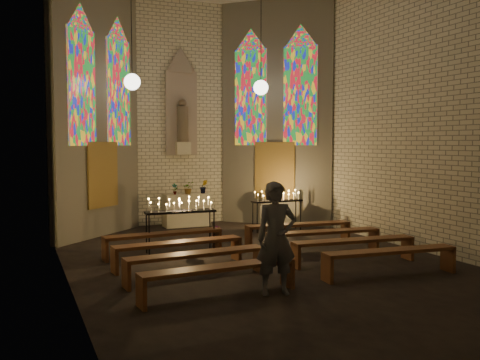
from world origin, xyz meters
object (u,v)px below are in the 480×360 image
Objects in this scene: aisle_flower_pot at (218,235)px; votive_stand_left at (180,208)px; votive_stand_right at (277,198)px; altar at (186,210)px; visitor at (276,238)px.

votive_stand_left reaches higher than aisle_flower_pot.
votive_stand_right is at bearing 27.27° from aisle_flower_pot.
votive_stand_right is at bearing -41.13° from altar.
votive_stand_left is at bearing -151.67° from aisle_flower_pot.
votive_stand_left is at bearing -154.07° from votive_stand_right.
visitor is at bearing -98.34° from aisle_flower_pot.
votive_stand_left is (-1.29, -3.71, 0.55)m from altar.
altar is 3.12× the size of aisle_flower_pot.
votive_stand_left is (-1.17, -0.63, 0.82)m from aisle_flower_pot.
altar is 3.10m from aisle_flower_pot.
votive_stand_left is at bearing -109.15° from altar.
aisle_flower_pot is 4.78m from visitor.
altar is at bearing 137.17° from votive_stand_right.
votive_stand_left reaches higher than altar.
aisle_flower_pot is at bearing 91.10° from visitor.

